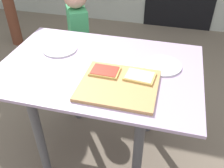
% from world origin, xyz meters
% --- Properties ---
extents(ground_plane, '(16.00, 16.00, 0.00)m').
position_xyz_m(ground_plane, '(0.00, 0.00, 0.00)').
color(ground_plane, '#6C5F50').
extents(dining_table, '(1.12, 0.76, 0.73)m').
position_xyz_m(dining_table, '(0.00, 0.00, 0.60)').
color(dining_table, '#B399BD').
rests_on(dining_table, ground).
extents(cutting_board, '(0.38, 0.34, 0.02)m').
position_xyz_m(cutting_board, '(0.15, -0.15, 0.74)').
color(cutting_board, tan).
rests_on(cutting_board, dining_table).
extents(pizza_slice_far_left, '(0.15, 0.11, 0.01)m').
position_xyz_m(pizza_slice_far_left, '(0.05, -0.07, 0.75)').
color(pizza_slice_far_left, '#D8B25D').
rests_on(pizza_slice_far_left, cutting_board).
extents(pizza_slice_far_right, '(0.16, 0.12, 0.01)m').
position_xyz_m(pizza_slice_far_right, '(0.24, -0.07, 0.75)').
color(pizza_slice_far_right, '#D8B25D').
rests_on(pizza_slice_far_right, cutting_board).
extents(plate_white_left, '(0.21, 0.21, 0.01)m').
position_xyz_m(plate_white_left, '(-0.29, 0.12, 0.73)').
color(plate_white_left, white).
rests_on(plate_white_left, dining_table).
extents(plate_white_right, '(0.21, 0.21, 0.01)m').
position_xyz_m(plate_white_right, '(0.34, 0.09, 0.73)').
color(plate_white_right, white).
rests_on(plate_white_right, dining_table).
extents(child_left, '(0.24, 0.28, 0.97)m').
position_xyz_m(child_left, '(-0.39, 0.67, 0.56)').
color(child_left, navy).
rests_on(child_left, ground).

